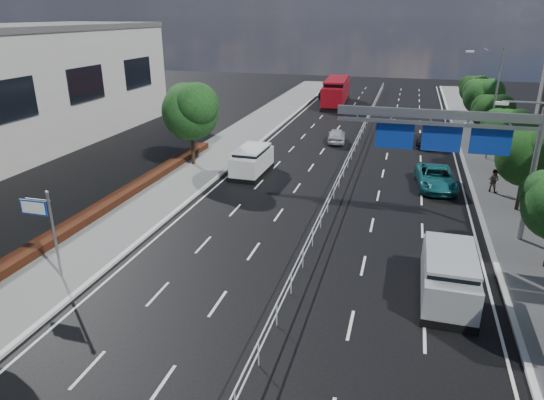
% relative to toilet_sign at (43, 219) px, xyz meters
% --- Properties ---
extents(ground, '(160.00, 160.00, 0.00)m').
position_rel_toilet_sign_xyz_m(ground, '(10.95, 0.00, -2.94)').
color(ground, black).
rests_on(ground, ground).
extents(sidewalk_near, '(5.00, 140.00, 0.14)m').
position_rel_toilet_sign_xyz_m(sidewalk_near, '(-0.55, 0.00, -2.87)').
color(sidewalk_near, slate).
rests_on(sidewalk_near, ground).
extents(kerb_near, '(0.25, 140.00, 0.15)m').
position_rel_toilet_sign_xyz_m(kerb_near, '(1.95, 0.00, -2.87)').
color(kerb_near, silver).
rests_on(kerb_near, ground).
extents(kerb_far, '(0.25, 140.00, 0.15)m').
position_rel_toilet_sign_xyz_m(kerb_far, '(19.95, 0.00, -2.87)').
color(kerb_far, silver).
rests_on(kerb_far, ground).
extents(median_fence, '(0.05, 85.00, 1.02)m').
position_rel_toilet_sign_xyz_m(median_fence, '(10.95, 22.50, -2.42)').
color(median_fence, silver).
rests_on(median_fence, ground).
extents(hedge_near, '(1.00, 36.00, 0.44)m').
position_rel_toilet_sign_xyz_m(hedge_near, '(-2.35, 5.00, -2.58)').
color(hedge_near, black).
rests_on(hedge_near, sidewalk_near).
extents(toilet_sign, '(1.62, 0.18, 4.34)m').
position_rel_toilet_sign_xyz_m(toilet_sign, '(0.00, 0.00, 0.00)').
color(toilet_sign, gray).
rests_on(toilet_sign, ground).
extents(overhead_gantry, '(10.24, 0.38, 7.45)m').
position_rel_toilet_sign_xyz_m(overhead_gantry, '(17.69, 10.05, 2.66)').
color(overhead_gantry, gray).
rests_on(overhead_gantry, ground).
extents(streetlight_far, '(2.78, 2.40, 9.00)m').
position_rel_toilet_sign_xyz_m(streetlight_far, '(21.46, 26.00, 2.27)').
color(streetlight_far, gray).
rests_on(streetlight_far, ground).
extents(near_tree_back, '(4.84, 4.51, 6.69)m').
position_rel_toilet_sign_xyz_m(near_tree_back, '(-0.99, 17.97, 1.67)').
color(near_tree_back, black).
rests_on(near_tree_back, ground).
extents(far_tree_d, '(3.85, 3.59, 5.34)m').
position_rel_toilet_sign_xyz_m(far_tree_d, '(22.20, 14.48, 0.74)').
color(far_tree_d, black).
rests_on(far_tree_d, ground).
extents(far_tree_e, '(3.63, 3.38, 5.13)m').
position_rel_toilet_sign_xyz_m(far_tree_e, '(22.20, 21.98, 0.61)').
color(far_tree_e, black).
rests_on(far_tree_e, ground).
extents(far_tree_f, '(3.52, 3.28, 5.02)m').
position_rel_toilet_sign_xyz_m(far_tree_f, '(22.20, 29.48, 0.55)').
color(far_tree_f, black).
rests_on(far_tree_f, ground).
extents(far_tree_g, '(3.96, 3.69, 5.45)m').
position_rel_toilet_sign_xyz_m(far_tree_g, '(22.20, 36.98, 0.81)').
color(far_tree_g, black).
rests_on(far_tree_g, ground).
extents(far_tree_h, '(3.41, 3.18, 4.91)m').
position_rel_toilet_sign_xyz_m(far_tree_h, '(22.20, 44.48, 0.48)').
color(far_tree_h, black).
rests_on(far_tree_h, ground).
extents(white_minivan, '(2.16, 4.83, 2.08)m').
position_rel_toilet_sign_xyz_m(white_minivan, '(4.16, 17.18, -1.92)').
color(white_minivan, black).
rests_on(white_minivan, ground).
extents(red_bus, '(3.27, 11.57, 3.42)m').
position_rel_toilet_sign_xyz_m(red_bus, '(5.73, 48.64, -1.16)').
color(red_bus, black).
rests_on(red_bus, ground).
extents(near_car_silver, '(2.01, 4.06, 1.33)m').
position_rel_toilet_sign_xyz_m(near_car_silver, '(8.87, 28.57, -2.28)').
color(near_car_silver, silver).
rests_on(near_car_silver, ground).
extents(near_car_dark, '(1.88, 4.42, 1.42)m').
position_rel_toilet_sign_xyz_m(near_car_dark, '(3.87, 52.98, -2.24)').
color(near_car_dark, black).
rests_on(near_car_dark, ground).
extents(silver_minivan, '(2.21, 5.15, 2.13)m').
position_rel_toilet_sign_xyz_m(silver_minivan, '(17.46, 3.15, -1.90)').
color(silver_minivan, black).
rests_on(silver_minivan, ground).
extents(parked_car_teal, '(2.95, 5.53, 1.48)m').
position_rel_toilet_sign_xyz_m(parked_car_teal, '(17.45, 17.73, -2.20)').
color(parked_car_teal, '#166067').
rests_on(parked_car_teal, ground).
extents(parked_car_dark, '(2.86, 5.55, 1.54)m').
position_rel_toilet_sign_xyz_m(parked_car_dark, '(17.45, 30.00, -2.18)').
color(parked_car_dark, black).
rests_on(parked_car_dark, ground).
extents(pedestrian_a, '(0.68, 0.65, 1.56)m').
position_rel_toilet_sign_xyz_m(pedestrian_a, '(23.26, 18.70, -2.03)').
color(pedestrian_a, gray).
rests_on(pedestrian_a, sidewalk_far).
extents(pedestrian_b, '(0.97, 0.91, 1.59)m').
position_rel_toilet_sign_xyz_m(pedestrian_b, '(21.13, 17.54, -2.01)').
color(pedestrian_b, gray).
rests_on(pedestrian_b, sidewalk_far).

